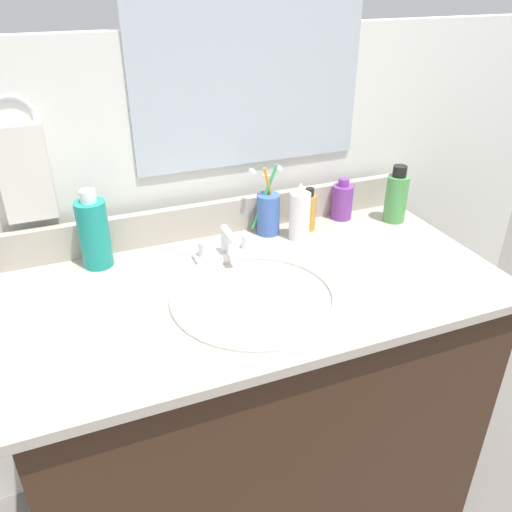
% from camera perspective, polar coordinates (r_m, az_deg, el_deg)
% --- Properties ---
extents(ground_plane, '(6.00, 6.00, 0.00)m').
position_cam_1_polar(ground_plane, '(1.74, 0.31, -25.62)').
color(ground_plane, '#66605B').
extents(vanity_cabinet, '(1.06, 0.53, 0.77)m').
position_cam_1_polar(vanity_cabinet, '(1.45, 0.35, -16.74)').
color(vanity_cabinet, '#382316').
rests_on(vanity_cabinet, ground_plane).
extents(countertop, '(1.10, 0.57, 0.02)m').
position_cam_1_polar(countertop, '(1.19, 0.41, -3.32)').
color(countertop, '#B2A899').
rests_on(countertop, vanity_cabinet).
extents(backsplash, '(1.10, 0.02, 0.09)m').
position_cam_1_polar(backsplash, '(1.39, -3.84, 4.27)').
color(backsplash, '#B2A899').
rests_on(backsplash, countertop).
extents(back_wall, '(2.20, 0.04, 1.30)m').
position_cam_1_polar(back_wall, '(1.53, -4.34, -1.30)').
color(back_wall, silver).
rests_on(back_wall, ground_plane).
extents(mirror_panel, '(0.60, 0.01, 0.56)m').
position_cam_1_polar(mirror_panel, '(1.35, -0.69, 21.49)').
color(mirror_panel, '#B2BCC6').
extents(towel_ring, '(0.10, 0.01, 0.10)m').
position_cam_1_polar(towel_ring, '(1.28, -25.01, 13.45)').
color(towel_ring, silver).
extents(hand_towel, '(0.11, 0.04, 0.22)m').
position_cam_1_polar(hand_towel, '(1.30, -23.91, 8.21)').
color(hand_towel, silver).
extents(sink_basin, '(0.38, 0.38, 0.11)m').
position_cam_1_polar(sink_basin, '(1.15, 0.01, -5.77)').
color(sink_basin, white).
rests_on(sink_basin, countertop).
extents(faucet, '(0.16, 0.10, 0.08)m').
position_cam_1_polar(faucet, '(1.28, -3.23, 1.01)').
color(faucet, silver).
rests_on(faucet, countertop).
extents(bottle_cream_purple, '(0.06, 0.06, 0.12)m').
position_cam_1_polar(bottle_cream_purple, '(1.49, 9.37, 5.94)').
color(bottle_cream_purple, '#7A3899').
rests_on(bottle_cream_purple, countertop).
extents(bottle_lotion_white, '(0.05, 0.05, 0.15)m').
position_cam_1_polar(bottle_lotion_white, '(1.35, 4.79, 4.60)').
color(bottle_lotion_white, white).
rests_on(bottle_lotion_white, countertop).
extents(bottle_oil_amber, '(0.04, 0.04, 0.12)m').
position_cam_1_polar(bottle_oil_amber, '(1.41, 5.78, 4.86)').
color(bottle_oil_amber, gold).
rests_on(bottle_oil_amber, countertop).
extents(bottle_toner_green, '(0.06, 0.06, 0.16)m').
position_cam_1_polar(bottle_toner_green, '(1.50, 15.03, 6.28)').
color(bottle_toner_green, '#4C9E4C').
rests_on(bottle_toner_green, countertop).
extents(bottle_mouthwash_teal, '(0.07, 0.07, 0.19)m').
position_cam_1_polar(bottle_mouthwash_teal, '(1.27, -17.24, 2.45)').
color(bottle_mouthwash_teal, teal).
rests_on(bottle_mouthwash_teal, countertop).
extents(cup_blue_plastic, '(0.09, 0.06, 0.19)m').
position_cam_1_polar(cup_blue_plastic, '(1.38, 1.33, 4.76)').
color(cup_blue_plastic, '#3F66B7').
rests_on(cup_blue_plastic, countertop).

